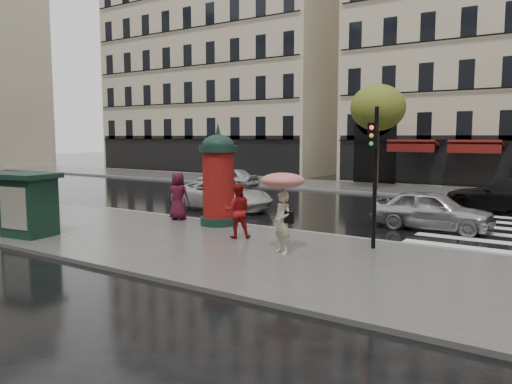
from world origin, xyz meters
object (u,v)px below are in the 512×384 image
Objects in this scene: morris_column at (218,176)px; traffic_light at (374,164)px; newsstand at (29,204)px; car_white at (222,195)px; man_burgundy at (178,196)px; woman_umbrella at (283,199)px; car_black at (507,196)px; woman_red at (237,211)px; car_far_silver at (227,178)px; car_silver at (432,210)px.

traffic_light reaches higher than morris_column.
morris_column reaches higher than newsstand.
traffic_light reaches higher than car_white.
morris_column reaches higher than man_burgundy.
car_white is (-2.68, 3.66, -1.25)m from morris_column.
newsstand is (-3.91, -5.19, -0.75)m from morris_column.
car_black is at bearing 72.12° from woman_umbrella.
man_burgundy is 14.61m from car_black.
traffic_light is at bearing -6.18° from morris_column.
man_burgundy reaches higher than woman_red.
traffic_light is at bearing 44.86° from car_far_silver.
car_silver reaches higher than car_far_silver.
woman_red is 2.75m from morris_column.
traffic_light is 11.16m from car_black.
newsstand is 14.12m from car_silver.
traffic_light reaches higher than man_burgundy.
car_silver is 1.02× the size of car_far_silver.
car_far_silver is at bearing 125.90° from morris_column.
morris_column is at bearing 162.87° from man_burgundy.
man_burgundy is 0.44× the size of car_silver.
car_far_silver is at bearing -87.77° from woman_red.
traffic_light is 1.99× the size of newsstand.
traffic_light reaches higher than woman_red.
car_black is at bearing 78.39° from traffic_light.
woman_red is 7.08m from car_white.
car_white is at bearing 91.21° from car_silver.
car_far_silver is (-8.10, 11.19, -1.23)m from morris_column.
car_silver is at bearing 70.25° from woman_umbrella.
newsstand is at bearing -163.11° from woman_umbrella.
car_silver is (4.74, 5.61, -0.29)m from woman_red.
car_black reaches higher than car_silver.
woman_red is at bearing -38.15° from morris_column.
newsstand is at bearing 8.73° from car_far_silver.
newsstand is at bearing -5.09° from woman_red.
woman_red reaches higher than car_far_silver.
morris_column is at bearing 52.99° from newsstand.
man_burgundy is 0.50× the size of morris_column.
traffic_light is 0.97× the size of car_silver.
morris_column is 0.76× the size of car_white.
car_far_silver is at bearing -89.84° from car_black.
man_burgundy is (-4.08, 1.60, 0.05)m from woman_red.
car_far_silver is (-5.42, 7.53, 0.02)m from car_white.
morris_column reaches higher than woman_red.
car_white is 1.20× the size of car_far_silver.
woman_red is at bearing -136.10° from car_white.
car_white is (-0.64, 3.66, -0.37)m from man_burgundy.
traffic_light is at bearing 23.85° from newsstand.
car_black is (10.55, 10.10, -0.28)m from man_burgundy.
car_silver is at bearing 30.59° from morris_column.
car_black is at bearing -155.09° from woman_red.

